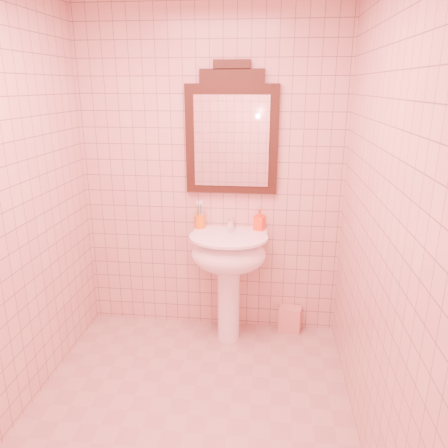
# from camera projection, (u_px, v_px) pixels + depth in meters

# --- Properties ---
(floor) EXTENTS (2.20, 2.20, 0.00)m
(floor) POSITION_uv_depth(u_px,v_px,m) (188.00, 415.00, 2.66)
(floor) COLOR tan
(floor) RESTS_ON ground
(back_wall) EXTENTS (2.00, 0.02, 2.50)m
(back_wall) POSITION_uv_depth(u_px,v_px,m) (211.00, 177.00, 3.32)
(back_wall) COLOR #D7AC96
(back_wall) RESTS_ON floor
(pedestal_sink) EXTENTS (0.58, 0.58, 0.86)m
(pedestal_sink) POSITION_uv_depth(u_px,v_px,m) (229.00, 261.00, 3.27)
(pedestal_sink) COLOR white
(pedestal_sink) RESTS_ON floor
(faucet) EXTENTS (0.04, 0.16, 0.11)m
(faucet) POSITION_uv_depth(u_px,v_px,m) (230.00, 223.00, 3.32)
(faucet) COLOR white
(faucet) RESTS_ON pedestal_sink
(mirror) EXTENTS (0.68, 0.06, 0.95)m
(mirror) POSITION_uv_depth(u_px,v_px,m) (232.00, 134.00, 3.18)
(mirror) COLOR black
(mirror) RESTS_ON back_wall
(toothbrush_cup) EXTENTS (0.08, 0.08, 0.19)m
(toothbrush_cup) POSITION_uv_depth(u_px,v_px,m) (200.00, 221.00, 3.37)
(toothbrush_cup) COLOR orange
(toothbrush_cup) RESTS_ON pedestal_sink
(soap_dispenser) EXTENTS (0.10, 0.10, 0.16)m
(soap_dispenser) POSITION_uv_depth(u_px,v_px,m) (260.00, 220.00, 3.31)
(soap_dispenser) COLOR #F23D14
(soap_dispenser) RESTS_ON pedestal_sink
(towel) EXTENTS (0.19, 0.15, 0.21)m
(towel) POSITION_uv_depth(u_px,v_px,m) (290.00, 319.00, 3.55)
(towel) COLOR tan
(towel) RESTS_ON floor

